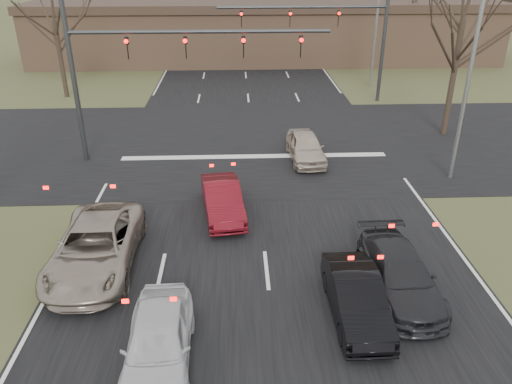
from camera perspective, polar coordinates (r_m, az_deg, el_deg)
The scene contains 14 objects.
ground at distance 14.47m, azimuth 1.98°, elevation -15.80°, with size 360.00×360.00×0.00m, color #434A27.
road_main at distance 71.37m, azimuth -1.78°, elevation 18.46°, with size 14.00×300.00×0.02m, color black.
road_cross at distance 27.48m, azimuth -0.35°, elevation 5.65°, with size 200.00×14.00×0.02m, color black.
building at distance 49.30m, azimuth 1.03°, elevation 18.07°, with size 42.40×10.40×5.30m.
mast_arm_near at distance 24.53m, azimuth -12.93°, elevation 14.78°, with size 12.12×0.24×8.00m.
mast_arm_far at distance 34.77m, azimuth 9.88°, elevation 18.18°, with size 11.12×0.24×8.00m.
streetlight_right_near at distance 23.26m, azimuth 23.13°, elevation 14.08°, with size 2.34×0.25×10.00m.
streetlight_right_far at distance 39.29m, azimuth 13.48°, elevation 19.61°, with size 2.34×0.25×10.00m.
car_silver_suv at distance 17.40m, azimuth -17.86°, elevation -5.99°, with size 2.58×5.59×1.55m, color gray.
car_white_sedan at distance 13.38m, azimuth -11.11°, elevation -16.48°, with size 1.69×4.20×1.43m, color silver.
car_black_hatch at distance 14.89m, azimuth 11.40°, elevation -11.72°, with size 1.39×3.98×1.31m, color black.
car_charcoal_sedan at distance 16.10m, azimuth 16.09°, elevation -9.03°, with size 1.87×4.59×1.33m, color #232326.
car_red_ahead at distance 19.82m, azimuth -3.86°, elevation -0.87°, with size 1.42×4.07×1.34m, color maroon.
car_silver_ahead at distance 25.13m, azimuth 5.70°, elevation 5.14°, with size 1.63×4.04×1.38m, color beige.
Camera 1 is at (-0.94, -10.70, 9.69)m, focal length 35.00 mm.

